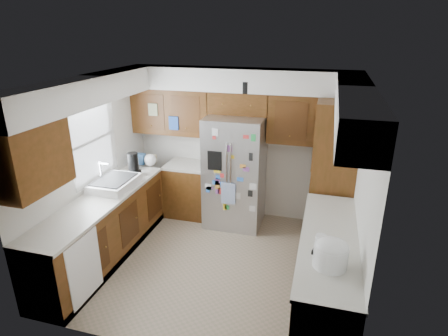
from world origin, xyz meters
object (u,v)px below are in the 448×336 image
at_px(pantry, 333,172).
at_px(paper_towel, 320,246).
at_px(fridge, 235,172).
at_px(rice_cooker, 331,253).

height_order(pantry, paper_towel, pantry).
bearing_deg(pantry, paper_towel, -92.88).
xyz_separation_m(pantry, paper_towel, (-0.10, -2.02, -0.03)).
bearing_deg(fridge, pantry, -2.06).
height_order(pantry, rice_cooker, pantry).
xyz_separation_m(fridge, rice_cooker, (1.50, -2.22, 0.17)).
bearing_deg(paper_towel, rice_cooker, -53.90).
bearing_deg(rice_cooker, pantry, 89.99).
bearing_deg(rice_cooker, paper_towel, 126.10).
relative_size(pantry, fridge, 1.19).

